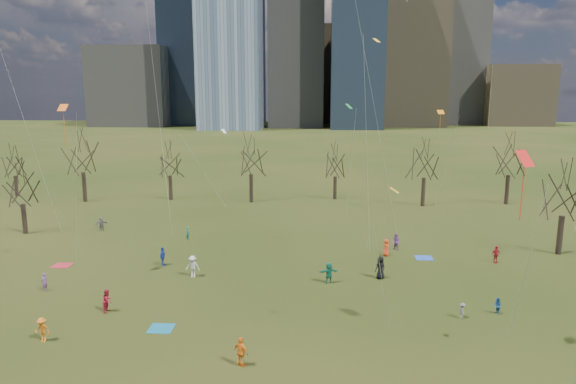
# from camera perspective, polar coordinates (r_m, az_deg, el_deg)

# --- Properties ---
(ground) EXTENTS (500.00, 500.00, 0.00)m
(ground) POSITION_cam_1_polar(r_m,az_deg,el_deg) (35.09, -1.26, -15.13)
(ground) COLOR black
(ground) RESTS_ON ground
(downtown_skyline) EXTENTS (212.50, 78.00, 118.00)m
(downtown_skyline) POSITION_cam_1_polar(r_m,az_deg,el_deg) (243.23, 2.44, 16.55)
(downtown_skyline) COLOR slate
(downtown_skyline) RESTS_ON ground
(bare_tree_row) EXTENTS (113.04, 29.80, 9.50)m
(bare_tree_row) POSITION_cam_1_polar(r_m,az_deg,el_deg) (69.30, 1.23, 3.26)
(bare_tree_row) COLOR black
(bare_tree_row) RESTS_ON ground
(blanket_teal) EXTENTS (1.60, 1.50, 0.03)m
(blanket_teal) POSITION_cam_1_polar(r_m,az_deg,el_deg) (36.32, -13.91, -14.50)
(blanket_teal) COLOR #176A8C
(blanket_teal) RESTS_ON ground
(blanket_navy) EXTENTS (1.60, 1.50, 0.03)m
(blanket_navy) POSITION_cam_1_polar(r_m,az_deg,el_deg) (50.75, 14.86, -7.09)
(blanket_navy) COLOR blue
(blanket_navy) RESTS_ON ground
(blanket_crimson) EXTENTS (1.60, 1.50, 0.03)m
(blanket_crimson) POSITION_cam_1_polar(r_m,az_deg,el_deg) (51.30, -23.79, -7.48)
(blanket_crimson) COLOR #B72431
(blanket_crimson) RESTS_ON ground
(person_2) EXTENTS (0.72, 0.88, 1.68)m
(person_2) POSITION_cam_1_polar(r_m,az_deg,el_deg) (39.59, -19.40, -11.31)
(person_2) COLOR #AA182E
(person_2) RESTS_ON ground
(person_3) EXTENTS (0.47, 0.76, 1.13)m
(person_3) POSITION_cam_1_polar(r_m,az_deg,el_deg) (38.49, 18.80, -12.37)
(person_3) COLOR slate
(person_3) RESTS_ON ground
(person_4) EXTENTS (1.11, 0.91, 1.77)m
(person_4) POSITION_cam_1_polar(r_m,az_deg,el_deg) (30.79, -5.23, -17.29)
(person_4) COLOR orange
(person_4) RESTS_ON ground
(person_5) EXTENTS (1.73, 0.90, 1.78)m
(person_5) POSITION_cam_1_polar(r_m,az_deg,el_deg) (42.80, 4.56, -8.92)
(person_5) COLOR #1C8062
(person_5) RESTS_ON ground
(person_6) EXTENTS (1.13, 1.00, 1.94)m
(person_6) POSITION_cam_1_polar(r_m,az_deg,el_deg) (44.29, 10.23, -8.27)
(person_6) COLOR black
(person_6) RESTS_ON ground
(person_7) EXTENTS (0.46, 0.60, 1.47)m
(person_7) POSITION_cam_1_polar(r_m,az_deg,el_deg) (45.41, -25.45, -9.02)
(person_7) COLOR #7B4992
(person_7) RESTS_ON ground
(person_8) EXTENTS (0.59, 0.69, 1.22)m
(person_8) POSITION_cam_1_polar(r_m,az_deg,el_deg) (39.99, 22.25, -11.65)
(person_8) COLOR #255CA2
(person_8) RESTS_ON ground
(person_9) EXTENTS (1.27, 0.80, 1.87)m
(person_9) POSITION_cam_1_polar(r_m,az_deg,el_deg) (44.74, -10.54, -8.12)
(person_9) COLOR silver
(person_9) RESTS_ON ground
(person_10) EXTENTS (1.02, 0.68, 1.61)m
(person_10) POSITION_cam_1_polar(r_m,az_deg,el_deg) (51.26, 22.10, -6.44)
(person_10) COLOR #AF1923
(person_10) RESTS_ON ground
(person_11) EXTENTS (1.48, 1.20, 1.59)m
(person_11) POSITION_cam_1_polar(r_m,az_deg,el_deg) (62.03, -20.02, -3.34)
(person_11) COLOR slate
(person_11) RESTS_ON ground
(person_12) EXTENTS (0.71, 0.91, 1.66)m
(person_12) POSITION_cam_1_polar(r_m,az_deg,el_deg) (50.37, 10.86, -6.08)
(person_12) COLOR #FC421C
(person_12) RESTS_ON ground
(person_13) EXTENTS (0.57, 0.63, 1.44)m
(person_13) POSITION_cam_1_polar(r_m,az_deg,el_deg) (55.80, -11.07, -4.52)
(person_13) COLOR #1B7A5E
(person_13) RESTS_ON ground
(person_14) EXTENTS (1.02, 1.03, 1.67)m
(person_14) POSITION_cam_1_polar(r_m,az_deg,el_deg) (52.33, 11.90, -5.46)
(person_14) COLOR #8C4C99
(person_14) RESTS_ON ground
(person_15) EXTENTS (1.09, 0.71, 1.59)m
(person_15) POSITION_cam_1_polar(r_m,az_deg,el_deg) (36.78, -25.65, -13.63)
(person_15) COLOR orange
(person_15) RESTS_ON ground
(person_16) EXTENTS (0.50, 1.04, 1.72)m
(person_16) POSITION_cam_1_polar(r_m,az_deg,el_deg) (48.16, -13.76, -6.96)
(person_16) COLOR #263FA5
(person_16) RESTS_ON ground
(kites_airborne) EXTENTS (73.29, 43.98, 28.73)m
(kites_airborne) POSITION_cam_1_polar(r_m,az_deg,el_deg) (44.72, 5.05, 6.37)
(kites_airborne) COLOR orange
(kites_airborne) RESTS_ON ground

